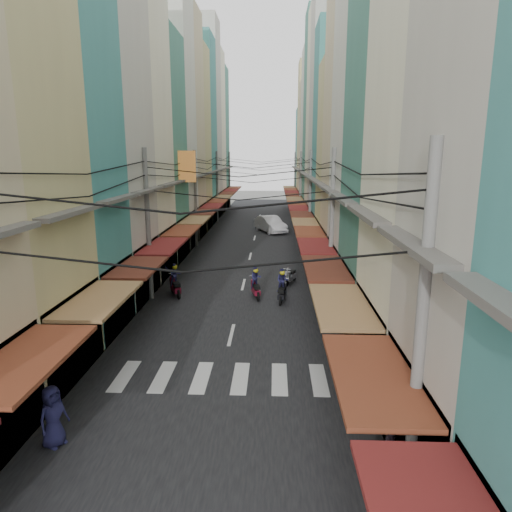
% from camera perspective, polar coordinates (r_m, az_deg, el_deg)
% --- Properties ---
extents(ground, '(160.00, 160.00, 0.00)m').
position_cam_1_polar(ground, '(22.44, -2.62, -7.89)').
color(ground, slate).
rests_on(ground, ground).
extents(road, '(10.00, 80.00, 0.02)m').
position_cam_1_polar(road, '(41.73, -0.29, 1.77)').
color(road, black).
rests_on(road, ground).
extents(sidewalk_left, '(3.00, 80.00, 0.06)m').
position_cam_1_polar(sidewalk_left, '(42.51, -9.08, 1.84)').
color(sidewalk_left, slate).
rests_on(sidewalk_left, ground).
extents(sidewalk_right, '(3.00, 80.00, 0.06)m').
position_cam_1_polar(sidewalk_right, '(41.94, 8.62, 1.71)').
color(sidewalk_right, slate).
rests_on(sidewalk_right, ground).
extents(crosswalk, '(7.55, 2.40, 0.01)m').
position_cam_1_polar(crosswalk, '(16.97, -4.40, -14.91)').
color(crosswalk, silver).
rests_on(crosswalk, ground).
extents(building_row_left, '(7.80, 67.67, 23.70)m').
position_cam_1_polar(building_row_left, '(38.80, -12.75, 15.15)').
color(building_row_left, silver).
rests_on(building_row_left, ground).
extents(building_row_right, '(7.80, 68.98, 22.59)m').
position_cam_1_polar(building_row_right, '(37.90, 11.89, 14.70)').
color(building_row_right, teal).
rests_on(building_row_right, ground).
extents(utility_poles, '(10.20, 66.13, 8.20)m').
position_cam_1_polar(utility_poles, '(36.02, -0.67, 10.59)').
color(utility_poles, slate).
rests_on(utility_poles, ground).
extents(white_car, '(6.23, 4.47, 2.05)m').
position_cam_1_polar(white_car, '(47.10, 1.83, 3.00)').
color(white_car, silver).
rests_on(white_car, ground).
extents(bicycle, '(1.59, 0.74, 1.05)m').
position_cam_1_polar(bicycle, '(22.91, 14.89, -7.89)').
color(bicycle, black).
rests_on(bicycle, ground).
extents(moving_scooters, '(7.04, 5.42, 1.88)m').
position_cam_1_polar(moving_scooters, '(25.73, -1.82, -3.90)').
color(moving_scooters, black).
rests_on(moving_scooters, ground).
extents(parked_scooters, '(13.23, 16.34, 1.02)m').
position_cam_1_polar(parked_scooters, '(18.73, 10.98, -10.78)').
color(parked_scooters, black).
rests_on(parked_scooters, ground).
extents(pedestrians, '(11.93, 26.77, 2.24)m').
position_cam_1_polar(pedestrians, '(25.45, -12.00, -3.15)').
color(pedestrians, black).
rests_on(pedestrians, ground).
extents(market_umbrella, '(2.47, 2.47, 2.61)m').
position_cam_1_polar(market_umbrella, '(18.17, 16.29, -5.72)').
color(market_umbrella, '#B2B2B7').
rests_on(market_umbrella, ground).
extents(traffic_sign, '(0.10, 0.61, 2.78)m').
position_cam_1_polar(traffic_sign, '(21.43, 12.65, -3.52)').
color(traffic_sign, slate).
rests_on(traffic_sign, ground).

